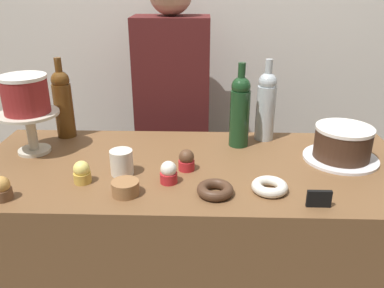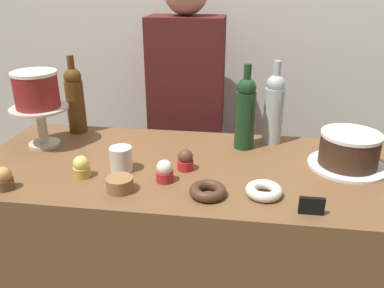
% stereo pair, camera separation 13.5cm
% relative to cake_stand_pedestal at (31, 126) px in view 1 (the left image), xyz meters
% --- Properties ---
extents(back_wall, '(6.00, 0.05, 2.60)m').
position_rel_cake_stand_pedestal_xyz_m(back_wall, '(0.60, 0.80, 0.24)').
color(back_wall, silver).
rests_on(back_wall, ground_plane).
extents(display_counter, '(1.55, 0.65, 0.95)m').
position_rel_cake_stand_pedestal_xyz_m(display_counter, '(0.60, -0.09, -0.58)').
color(display_counter, brown).
rests_on(display_counter, ground_plane).
extents(cake_stand_pedestal, '(0.22, 0.22, 0.16)m').
position_rel_cake_stand_pedestal_xyz_m(cake_stand_pedestal, '(0.00, 0.00, 0.00)').
color(cake_stand_pedestal, beige).
rests_on(cake_stand_pedestal, display_counter).
extents(white_layer_cake, '(0.17, 0.17, 0.14)m').
position_rel_cake_stand_pedestal_xyz_m(white_layer_cake, '(0.00, 0.00, 0.12)').
color(white_layer_cake, maroon).
rests_on(white_layer_cake, cake_stand_pedestal).
extents(silver_serving_platter, '(0.27, 0.27, 0.01)m').
position_rel_cake_stand_pedestal_xyz_m(silver_serving_platter, '(1.14, -0.03, -0.10)').
color(silver_serving_platter, white).
rests_on(silver_serving_platter, display_counter).
extents(chocolate_round_cake, '(0.20, 0.20, 0.12)m').
position_rel_cake_stand_pedestal_xyz_m(chocolate_round_cake, '(1.14, -0.03, -0.04)').
color(chocolate_round_cake, '#3D2619').
rests_on(chocolate_round_cake, silver_serving_platter).
extents(wine_bottle_amber, '(0.08, 0.08, 0.33)m').
position_rel_cake_stand_pedestal_xyz_m(wine_bottle_amber, '(0.07, 0.17, 0.04)').
color(wine_bottle_amber, '#5B3814').
rests_on(wine_bottle_amber, display_counter).
extents(wine_bottle_clear, '(0.08, 0.08, 0.33)m').
position_rel_cake_stand_pedestal_xyz_m(wine_bottle_clear, '(0.89, 0.16, 0.04)').
color(wine_bottle_clear, '#B2BCC1').
rests_on(wine_bottle_clear, display_counter).
extents(wine_bottle_green, '(0.08, 0.08, 0.33)m').
position_rel_cake_stand_pedestal_xyz_m(wine_bottle_green, '(0.78, 0.09, 0.04)').
color(wine_bottle_green, '#193D1E').
rests_on(wine_bottle_green, display_counter).
extents(cupcake_lemon, '(0.06, 0.06, 0.07)m').
position_rel_cake_stand_pedestal_xyz_m(cupcake_lemon, '(0.25, -0.23, -0.07)').
color(cupcake_lemon, gold).
rests_on(cupcake_lemon, display_counter).
extents(cupcake_chocolate, '(0.06, 0.06, 0.07)m').
position_rel_cake_stand_pedestal_xyz_m(cupcake_chocolate, '(0.58, -0.13, -0.07)').
color(cupcake_chocolate, red).
rests_on(cupcake_chocolate, display_counter).
extents(cupcake_caramel, '(0.06, 0.06, 0.07)m').
position_rel_cake_stand_pedestal_xyz_m(cupcake_caramel, '(0.05, -0.34, -0.07)').
color(cupcake_caramel, brown).
rests_on(cupcake_caramel, display_counter).
extents(cupcake_vanilla, '(0.06, 0.06, 0.07)m').
position_rel_cake_stand_pedestal_xyz_m(cupcake_vanilla, '(0.53, -0.23, -0.07)').
color(cupcake_vanilla, red).
rests_on(cupcake_vanilla, display_counter).
extents(donut_chocolate, '(0.11, 0.11, 0.03)m').
position_rel_cake_stand_pedestal_xyz_m(donut_chocolate, '(0.68, -0.30, -0.09)').
color(donut_chocolate, '#472D1E').
rests_on(donut_chocolate, display_counter).
extents(donut_sugar, '(0.11, 0.11, 0.03)m').
position_rel_cake_stand_pedestal_xyz_m(donut_sugar, '(0.85, -0.27, -0.09)').
color(donut_sugar, silver).
rests_on(donut_sugar, display_counter).
extents(cookie_stack, '(0.08, 0.08, 0.04)m').
position_rel_cake_stand_pedestal_xyz_m(cookie_stack, '(0.41, -0.30, -0.08)').
color(cookie_stack, olive).
rests_on(cookie_stack, display_counter).
extents(price_sign_chalkboard, '(0.07, 0.01, 0.05)m').
position_rel_cake_stand_pedestal_xyz_m(price_sign_chalkboard, '(0.97, -0.36, -0.08)').
color(price_sign_chalkboard, black).
rests_on(price_sign_chalkboard, display_counter).
extents(coffee_cup_ceramic, '(0.08, 0.08, 0.08)m').
position_rel_cake_stand_pedestal_xyz_m(coffee_cup_ceramic, '(0.37, -0.17, -0.06)').
color(coffee_cup_ceramic, silver).
rests_on(coffee_cup_ceramic, display_counter).
extents(barista_figure, '(0.36, 0.22, 1.60)m').
position_rel_cake_stand_pedestal_xyz_m(barista_figure, '(0.48, 0.54, -0.22)').
color(barista_figure, black).
rests_on(barista_figure, ground_plane).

